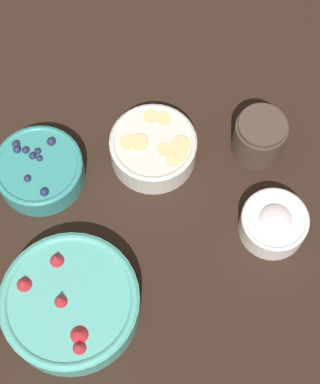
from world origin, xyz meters
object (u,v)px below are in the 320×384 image
(bowl_blueberries, at_px, (39,169))
(bowl_cream, at_px, (274,223))
(jar_chocolate, at_px, (258,135))
(bowl_bananas, at_px, (153,147))
(bowl_strawberries, at_px, (70,303))

(bowl_blueberries, distance_m, bowl_cream, 0.41)
(bowl_blueberries, bearing_deg, jar_chocolate, -14.36)
(bowl_cream, height_order, jar_chocolate, jar_chocolate)
(bowl_blueberries, relative_size, bowl_bananas, 1.01)
(bowl_strawberries, bearing_deg, bowl_blueberries, 82.43)
(bowl_bananas, relative_size, bowl_cream, 1.35)
(jar_chocolate, bearing_deg, bowl_cream, -107.34)
(bowl_strawberries, height_order, bowl_blueberries, bowl_strawberries)
(bowl_strawberries, xyz_separation_m, bowl_cream, (0.36, -0.01, -0.00))
(bowl_strawberries, distance_m, bowl_blueberries, 0.25)
(jar_chocolate, bearing_deg, bowl_strawberries, -160.12)
(bowl_blueberries, bearing_deg, bowl_bananas, -11.89)
(bowl_strawberries, xyz_separation_m, bowl_bananas, (0.23, 0.20, -0.00))
(bowl_bananas, xyz_separation_m, bowl_cream, (0.13, -0.21, -0.00))
(bowl_blueberries, relative_size, jar_chocolate, 1.69)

